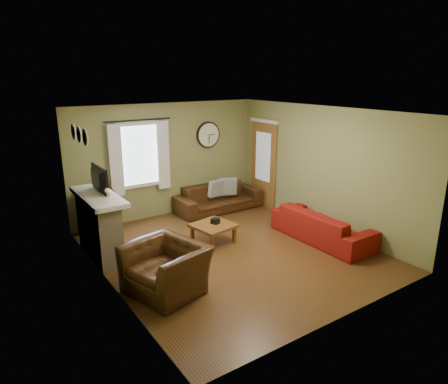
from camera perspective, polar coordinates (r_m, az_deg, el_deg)
floor at (r=7.61m, az=1.07°, el=-8.44°), size 4.60×5.20×0.00m
ceiling at (r=6.93m, az=1.19°, el=11.46°), size 4.60×5.20×0.00m
wall_left at (r=6.19m, az=-16.59°, el=-2.17°), size 0.00×5.20×2.60m
wall_right at (r=8.65m, az=13.71°, el=3.27°), size 0.00×5.20×2.60m
wall_back at (r=9.35m, az=-8.10°, el=4.54°), size 4.60×0.00×2.60m
wall_front at (r=5.36m, az=17.39°, el=-5.13°), size 4.60×0.00×2.60m
fireplace at (r=7.53m, az=-17.39°, el=-4.97°), size 0.40×1.40×1.10m
firebox at (r=7.67m, az=-15.88°, el=-6.45°), size 0.04×0.60×0.55m
mantel at (r=7.35m, az=-17.56°, el=-0.63°), size 0.58×1.60×0.08m
tv at (r=7.44m, az=-17.89°, el=1.25°), size 0.08×0.60×0.35m
tv_screen at (r=7.45m, az=-17.34°, el=1.76°), size 0.02×0.62×0.36m
medallion_left at (r=6.73m, az=-19.21°, el=7.41°), size 0.28×0.28×0.03m
medallion_mid at (r=7.07m, az=-19.97°, el=7.73°), size 0.28×0.28×0.03m
medallion_right at (r=7.41m, az=-20.67°, el=8.01°), size 0.28×0.28×0.03m
window_pane at (r=9.02m, az=-12.10°, el=5.19°), size 1.00×0.02×1.30m
curtain_rod at (r=8.81m, az=-12.15°, el=10.01°), size 0.03×0.03×1.50m
curtain_left at (r=8.75m, az=-15.17°, el=4.31°), size 0.28×0.04×1.55m
curtain_right at (r=9.15m, az=-8.65°, el=5.22°), size 0.28×0.04×1.55m
wall_clock at (r=9.74m, az=-2.22°, el=8.15°), size 0.64×0.06×0.64m
door at (r=9.99m, az=5.68°, el=3.92°), size 0.05×0.90×2.10m
bookshelf at (r=8.81m, az=-17.77°, el=-2.67°), size 0.74×0.31×0.87m
book at (r=8.83m, az=-17.75°, el=0.93°), size 0.21×0.24×0.02m
sofa_brown at (r=9.75m, az=-0.79°, el=-0.81°), size 2.13×0.83×0.62m
pillow_left at (r=9.83m, az=0.56°, el=0.79°), size 0.44×0.28×0.43m
pillow_right at (r=9.67m, az=-1.14°, el=0.52°), size 0.41×0.17×0.40m
sofa_red at (r=8.22m, az=13.84°, el=-4.64°), size 0.84×2.14×0.63m
armchair at (r=6.23m, az=-8.31°, el=-10.76°), size 1.27×1.37×0.74m
coffee_table at (r=7.89m, az=-1.55°, el=-5.96°), size 0.84×0.84×0.39m
tissue_box at (r=7.86m, az=-1.24°, el=-4.44°), size 0.18×0.18×0.11m
wine_glass_a at (r=6.80m, az=-16.11°, el=-0.70°), size 0.06×0.06×0.18m
wine_glass_b at (r=6.87m, az=-16.33°, el=-0.40°), size 0.08×0.08×0.22m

